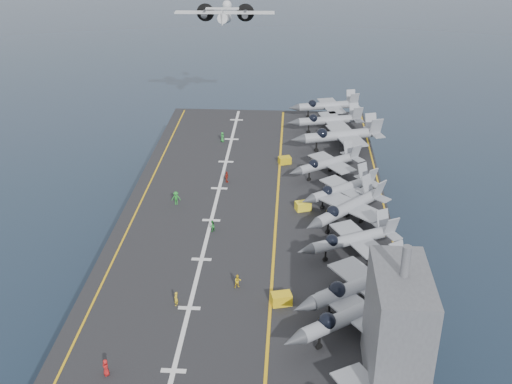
{
  "coord_description": "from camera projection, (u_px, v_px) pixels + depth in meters",
  "views": [
    {
      "loc": [
        4.93,
        -77.28,
        54.12
      ],
      "look_at": [
        0.0,
        4.0,
        13.0
      ],
      "focal_mm": 45.0,
      "sensor_mm": 36.0,
      "label": 1
    }
  ],
  "objects": [
    {
      "name": "foul_line",
      "position": [
        276.0,
        222.0,
        88.66
      ],
      "size": [
        0.35,
        90.0,
        0.02
      ],
      "primitive_type": "cube",
      "color": "gold",
      "rests_on": "flight_deck"
    },
    {
      "name": "fighter_jet_8",
      "position": [
        329.0,
        119.0,
        118.16
      ],
      "size": [
        15.8,
        12.44,
        4.84
      ],
      "primitive_type": null,
      "color": "#9198A1",
      "rests_on": "flight_deck"
    },
    {
      "name": "crew_1",
      "position": [
        176.0,
        299.0,
        71.46
      ],
      "size": [
        0.99,
        1.21,
        1.74
      ],
      "primitive_type": "imported",
      "color": "gold",
      "rests_on": "flight_deck"
    },
    {
      "name": "tow_cart_b",
      "position": [
        303.0,
        206.0,
        91.65
      ],
      "size": [
        2.45,
        2.01,
        1.27
      ],
      "primitive_type": null,
      "color": "yellow",
      "rests_on": "flight_deck"
    },
    {
      "name": "flight_deck",
      "position": [
        254.0,
        223.0,
        88.92
      ],
      "size": [
        38.0,
        92.0,
        0.4
      ],
      "primitive_type": "cube",
      "color": "black",
      "rests_on": "hull"
    },
    {
      "name": "crew_2",
      "position": [
        212.0,
        226.0,
        86.15
      ],
      "size": [
        1.09,
        1.17,
        1.63
      ],
      "primitive_type": "imported",
      "color": "#248731",
      "rests_on": "flight_deck"
    },
    {
      "name": "fighter_jet_2",
      "position": [
        363.0,
        284.0,
        70.75
      ],
      "size": [
        19.27,
        17.78,
        5.57
      ],
      "primitive_type": null,
      "color": "#9BA2AB",
      "rests_on": "flight_deck"
    },
    {
      "name": "fighter_jet_9",
      "position": [
        328.0,
        105.0,
        125.42
      ],
      "size": [
        15.8,
        12.44,
        4.84
      ],
      "primitive_type": null,
      "color": "#9198A1",
      "rests_on": "flight_deck"
    },
    {
      "name": "ground",
      "position": [
        254.0,
        284.0,
        93.51
      ],
      "size": [
        500.0,
        500.0,
        0.0
      ],
      "primitive_type": "plane",
      "color": "#142135",
      "rests_on": "ground"
    },
    {
      "name": "hull",
      "position": [
        254.0,
        255.0,
        91.26
      ],
      "size": [
        36.0,
        90.0,
        10.0
      ],
      "primitive_type": "cube",
      "color": "#56595E",
      "rests_on": "ground"
    },
    {
      "name": "fighter_jet_4",
      "position": [
        348.0,
        207.0,
        87.34
      ],
      "size": [
        17.26,
        17.42,
        5.11
      ],
      "primitive_type": null,
      "color": "gray",
      "rests_on": "flight_deck"
    },
    {
      "name": "fighter_jet_3",
      "position": [
        353.0,
        238.0,
        80.22
      ],
      "size": [
        16.34,
        14.32,
        4.76
      ],
      "primitive_type": null,
      "color": "#9EA8AE",
      "rests_on": "flight_deck"
    },
    {
      "name": "deck_edge_port",
      "position": [
        133.0,
        218.0,
        89.74
      ],
      "size": [
        0.25,
        90.0,
        0.02
      ],
      "primitive_type": "cube",
      "color": "gold",
      "rests_on": "flight_deck"
    },
    {
      "name": "transport_plane",
      "position": [
        225.0,
        18.0,
        126.55
      ],
      "size": [
        20.09,
        14.08,
        4.64
      ],
      "primitive_type": null,
      "color": "silver"
    },
    {
      "name": "fighter_jet_6",
      "position": [
        328.0,
        162.0,
        101.21
      ],
      "size": [
        15.79,
        14.75,
        4.56
      ],
      "primitive_type": null,
      "color": "#969DA7",
      "rests_on": "flight_deck"
    },
    {
      "name": "crew_7",
      "position": [
        238.0,
        281.0,
        74.5
      ],
      "size": [
        1.23,
        1.07,
        1.73
      ],
      "primitive_type": "imported",
      "color": "yellow",
      "rests_on": "flight_deck"
    },
    {
      "name": "tow_cart_a",
      "position": [
        281.0,
        299.0,
        71.76
      ],
      "size": [
        2.55,
        1.99,
        1.35
      ],
      "primitive_type": null,
      "color": "gold",
      "rests_on": "flight_deck"
    },
    {
      "name": "crew_0",
      "position": [
        106.0,
        367.0,
        61.57
      ],
      "size": [
        1.2,
        1.3,
        1.81
      ],
      "primitive_type": "imported",
      "color": "#B21919",
      "rests_on": "flight_deck"
    },
    {
      "name": "island_superstructure",
      "position": [
        399.0,
        317.0,
        57.91
      ],
      "size": [
        5.0,
        10.0,
        15.0
      ],
      "primitive_type": null,
      "color": "#56595E",
      "rests_on": "flight_deck"
    },
    {
      "name": "landing_centerline",
      "position": [
        211.0,
        220.0,
        89.14
      ],
      "size": [
        0.5,
        90.0,
        0.02
      ],
      "primitive_type": "cube",
      "color": "silver",
      "rests_on": "flight_deck"
    },
    {
      "name": "deck_edge_stbd",
      "position": [
        389.0,
        226.0,
        87.82
      ],
      "size": [
        0.25,
        90.0,
        0.02
      ],
      "primitive_type": "cube",
      "color": "gold",
      "rests_on": "flight_deck"
    },
    {
      "name": "crew_3",
      "position": [
        176.0,
        198.0,
        92.99
      ],
      "size": [
        1.32,
        0.96,
        2.04
      ],
      "primitive_type": "imported",
      "color": "#1F8729",
      "rests_on": "flight_deck"
    },
    {
      "name": "fighter_jet_1",
      "position": [
        353.0,
        313.0,
        66.23
      ],
      "size": [
        18.5,
        17.42,
        5.35
      ],
      "primitive_type": null,
      "color": "gray",
      "rests_on": "flight_deck"
    },
    {
      "name": "crew_5",
      "position": [
        222.0,
        137.0,
        114.54
      ],
      "size": [
        1.13,
        1.27,
        1.77
      ],
      "primitive_type": "imported",
      "color": "#268C33",
      "rests_on": "flight_deck"
    },
    {
      "name": "fighter_jet_5",
      "position": [
        343.0,
        188.0,
        93.05
      ],
      "size": [
        15.79,
        14.98,
        4.57
      ],
      "primitive_type": null,
      "color": "#99A1A9",
      "rests_on": "flight_deck"
    },
    {
      "name": "tow_cart_c",
      "position": [
        285.0,
        160.0,
        106.1
      ],
      "size": [
        2.3,
        1.88,
        1.19
      ],
      "primitive_type": null,
      "color": "gold",
      "rests_on": "flight_deck"
    },
    {
      "name": "fighter_jet_7",
      "position": [
        342.0,
        134.0,
        110.49
      ],
      "size": [
        18.68,
        15.18,
        5.61
      ],
      "primitive_type": null,
      "color": "#A0A9B1",
      "rests_on": "flight_deck"
    },
    {
      "name": "crew_4",
      "position": [
        227.0,
        177.0,
        99.63
      ],
      "size": [
        0.99,
        1.24,
        1.8
      ],
      "primitive_type": "imported",
      "color": "#A2271A",
      "rests_on": "flight_deck"
    }
  ]
}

